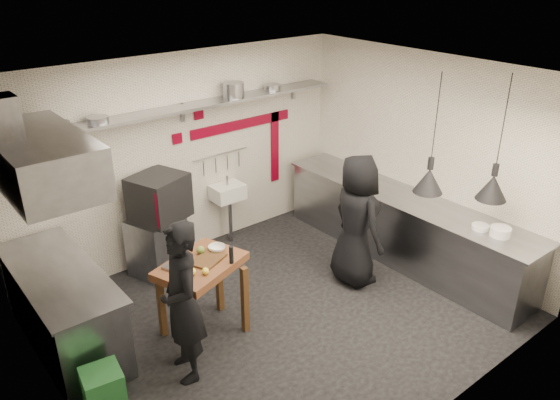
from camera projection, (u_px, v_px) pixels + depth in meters
floor at (282, 314)px, 6.51m from camera, size 5.00×5.00×0.00m
ceiling at (282, 79)px, 5.34m from camera, size 5.00×5.00×0.00m
wall_back at (185, 156)px, 7.41m from camera, size 5.00×0.04×2.80m
wall_front at (445, 295)px, 4.44m from camera, size 5.00×0.04×2.80m
wall_left at (47, 290)px, 4.49m from camera, size 0.04×4.20×2.80m
wall_right at (426, 158)px, 7.35m from camera, size 0.04×4.20×2.80m
red_band_horiz at (242, 124)px, 7.82m from camera, size 1.70×0.02×0.14m
red_band_vert at (275, 147)px, 8.36m from camera, size 0.14×0.02×1.10m
red_tile_a at (199, 114)px, 7.30m from camera, size 0.14×0.02×0.14m
red_tile_b at (177, 139)px, 7.22m from camera, size 0.14×0.02×0.14m
back_shelf at (188, 107)px, 6.98m from camera, size 4.60×0.34×0.04m
shelf_bracket_left at (32, 142)px, 6.04m from camera, size 0.04×0.06×0.24m
shelf_bracket_mid at (182, 112)px, 7.13m from camera, size 0.04×0.06×0.24m
shelf_bracket_right at (293, 91)px, 8.21m from camera, size 0.04×0.06×0.24m
pan_far_left at (58, 126)px, 6.02m from camera, size 0.33×0.33×0.09m
pan_mid_left at (98, 120)px, 6.28m from camera, size 0.26×0.26×0.07m
stock_pot at (233, 90)px, 7.34m from camera, size 0.39×0.39×0.20m
pan_right at (272, 87)px, 7.74m from camera, size 0.28×0.28×0.08m
oven_stand at (157, 245)px, 7.21m from camera, size 0.77×0.73×0.80m
combi_oven at (159, 197)px, 6.94m from camera, size 0.79×0.77×0.58m
oven_door at (169, 205)px, 6.74m from camera, size 0.43×0.17×0.46m
oven_glass at (168, 203)px, 6.77m from camera, size 0.38×0.15×0.34m
hand_sink at (228, 192)px, 7.85m from camera, size 0.46×0.34×0.22m
sink_tap at (227, 181)px, 7.78m from camera, size 0.03×0.03×0.14m
sink_drain at (230, 220)px, 8.01m from camera, size 0.06×0.06×0.66m
utensil_rail at (220, 154)px, 7.73m from camera, size 0.90×0.02×0.02m
counter_right at (402, 228)px, 7.55m from camera, size 0.70×3.80×0.90m
counter_right_top at (406, 197)px, 7.35m from camera, size 0.76×3.90×0.03m
plate_stack at (500, 232)px, 6.31m from camera, size 0.25×0.25×0.11m
small_bowl_right at (480, 227)px, 6.49m from camera, size 0.27×0.27×0.05m
counter_left at (64, 310)px, 5.83m from camera, size 0.70×1.90×0.90m
counter_left_top at (57, 273)px, 5.64m from camera, size 0.76×2.00×0.03m
extractor_hood at (40, 160)px, 5.15m from camera, size 0.78×1.60×0.50m
hood_duct at (3, 124)px, 4.84m from camera, size 0.28×0.28×0.50m
green_bin at (104, 393)px, 5.01m from camera, size 0.39×0.39×0.50m
prep_table at (203, 298)px, 6.01m from camera, size 1.08×0.91×0.92m
cutting_board at (208, 259)px, 5.85m from camera, size 0.44×0.38×0.02m
pepper_mill at (231, 255)px, 5.77m from camera, size 0.06×0.06×0.20m
lemon_a at (192, 271)px, 5.58m from camera, size 0.08×0.08×0.08m
lemon_b at (205, 271)px, 5.59m from camera, size 0.09×0.09×0.07m
veg_ball at (200, 250)px, 5.96m from camera, size 0.09×0.09×0.09m
steel_tray at (172, 265)px, 5.74m from camera, size 0.23×0.19×0.03m
bowl at (217, 248)px, 6.03m from camera, size 0.24×0.24×0.06m
heat_lamp_near at (434, 135)px, 5.98m from camera, size 0.44×0.44×1.38m
heat_lamp_far at (501, 139)px, 5.93m from camera, size 0.44×0.44×1.44m
chef_left at (182, 303)px, 5.26m from camera, size 0.54×0.70×1.71m
chef_right at (357, 220)px, 6.84m from camera, size 0.69×0.93×1.73m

